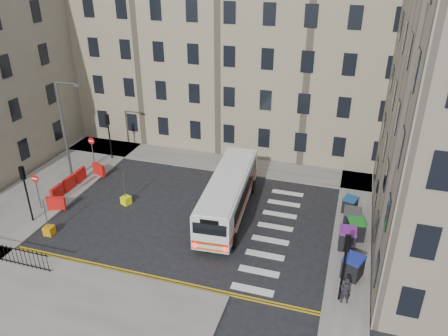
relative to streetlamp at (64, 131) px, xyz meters
The scene contains 22 objects.
ground 13.85m from the streetlamp, ahead, with size 120.00×120.00×0.00m, color black.
pavement_north 10.52m from the streetlamp, 43.32° to the left, with size 36.00×3.20×0.15m, color slate.
pavement_east 22.50m from the streetlamp, ahead, with size 2.40×26.00×0.15m, color slate.
pavement_west 4.49m from the streetlamp, 135.00° to the right, with size 6.00×22.00×0.15m, color slate.
pavement_sw 14.08m from the streetlamp, 63.43° to the right, with size 20.00×6.00×0.15m, color slate.
terrace_north 15.38m from the streetlamp, 66.04° to the left, with size 38.30×10.80×17.20m.
traffic_light_east 22.91m from the streetlamp, 19.15° to the right, with size 0.28×0.22×4.10m.
traffic_light_nw 4.84m from the streetlamp, 77.47° to the left, with size 0.28×0.22×4.10m.
traffic_light_sw 6.26m from the streetlamp, 80.54° to the right, with size 0.28×0.22×4.10m.
streetlamp is the anchor object (origin of this frame).
no_entry_north 3.41m from the streetlamp, 78.69° to the left, with size 0.60×0.08×3.00m.
no_entry_south 5.06m from the streetlamp, 83.66° to the right, with size 0.60×0.08×3.00m.
roadworks_barriers 4.15m from the streetlamp, 52.28° to the right, with size 1.66×6.26×1.00m.
bus 13.78m from the streetlamp, ahead, with size 3.24×10.55×2.82m.
wheelie_bin_a 23.07m from the streetlamp, 13.70° to the right, with size 1.37×1.46×1.30m.
wheelie_bin_b 22.14m from the streetlamp, ahead, with size 1.07×1.22×1.32m.
wheelie_bin_c 22.48m from the streetlamp, ahead, with size 1.29×1.40×1.32m.
wheelie_bin_d 22.11m from the streetlamp, ahead, with size 1.08×1.24×1.37m.
wheelie_bin_e 22.01m from the streetlamp, ahead, with size 1.15×1.23×1.12m.
pedestrian 23.41m from the streetlamp, 19.29° to the right, with size 0.59×0.38×1.61m, color black.
bollard_yellow 7.42m from the streetlamp, 18.01° to the right, with size 0.60×0.60×0.60m, color #E9F80D.
bollard_chevron 8.53m from the streetlamp, 66.45° to the right, with size 0.60×0.60×0.60m, color #C8840B.
Camera 1 is at (8.03, -24.11, 16.76)m, focal length 35.00 mm.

